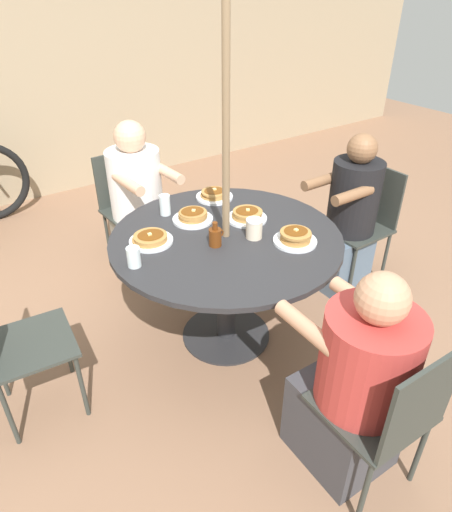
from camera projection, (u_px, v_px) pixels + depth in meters
name	position (u px, v px, depth m)	size (l,w,h in m)	color
ground_plane	(226.00, 335.00, 2.94)	(12.00, 12.00, 0.00)	#8C664C
back_fence	(60.00, 102.00, 4.44)	(10.00, 0.06, 1.80)	tan
patio_table	(226.00, 253.00, 2.61)	(1.30, 1.30, 0.74)	#28282B
umbrella_pole	(226.00, 147.00, 2.27)	(0.04, 0.04, 2.49)	#846B4C
patio_chair_north	(364.00, 218.00, 3.24)	(0.41, 0.41, 0.85)	#333833
diner_north	(348.00, 221.00, 3.15)	(0.52, 0.34, 1.13)	slate
patio_chair_east	(129.00, 202.00, 3.47)	(0.43, 0.43, 0.85)	#333833
diner_east	(140.00, 207.00, 3.34)	(0.40, 0.58, 1.14)	gray
patio_chair_south	(9.00, 341.00, 2.17)	(0.44, 0.44, 0.85)	#333833
patio_chair_west	(388.00, 412.00, 1.83)	(0.42, 0.42, 0.85)	#333833
diner_west	(356.00, 386.00, 1.96)	(0.40, 0.57, 1.07)	#3D3D42
pancake_plate_a	(193.00, 216.00, 2.68)	(0.24, 0.24, 0.07)	white
pancake_plate_b	(151.00, 239.00, 2.47)	(0.24, 0.24, 0.06)	white
pancake_plate_c	(295.00, 238.00, 2.46)	(0.24, 0.24, 0.08)	white
pancake_plate_d	(247.00, 216.00, 2.69)	(0.24, 0.24, 0.07)	white
pancake_plate_e	(214.00, 195.00, 2.95)	(0.24, 0.24, 0.06)	white
syrup_bottle	(215.00, 236.00, 2.43)	(0.09, 0.07, 0.14)	#602D0F
coffee_cup	(254.00, 229.00, 2.50)	(0.09, 0.09, 0.11)	beige
drinking_glass_a	(165.00, 205.00, 2.73)	(0.07, 0.07, 0.12)	silver
drinking_glass_b	(134.00, 257.00, 2.26)	(0.07, 0.07, 0.10)	silver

